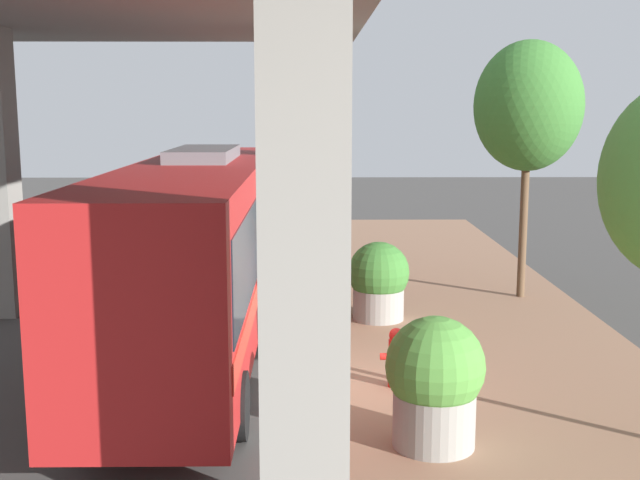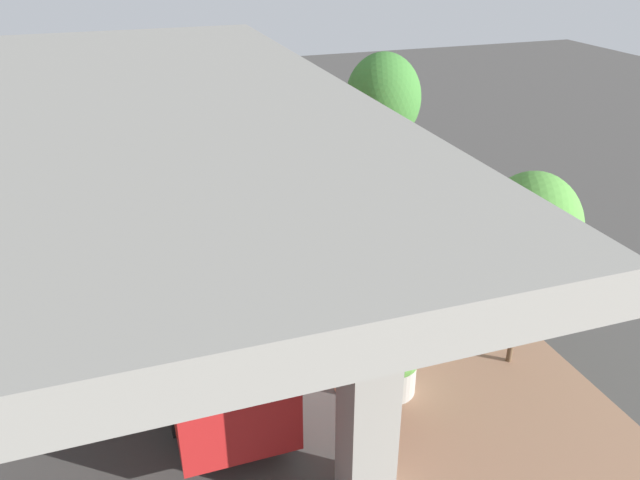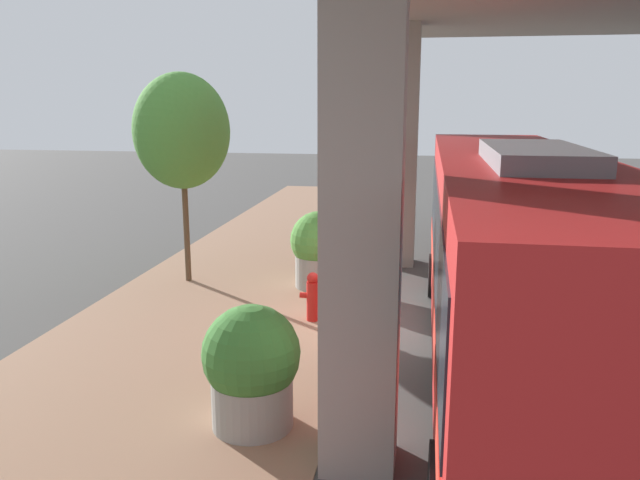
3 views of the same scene
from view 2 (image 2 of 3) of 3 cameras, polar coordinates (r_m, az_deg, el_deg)
name	(u,v)px [view 2 (image 2 of 3)]	position (r m, az deg, el deg)	size (l,w,h in m)	color
ground_plane	(310,345)	(16.81, -0.95, -9.55)	(80.00, 80.00, 0.00)	#474442
sidewalk_strip	(411,324)	(17.78, 8.36, -7.57)	(6.00, 40.00, 0.02)	#936B51
overpass	(121,138)	(13.48, -17.75, 8.86)	(9.40, 17.94, 6.98)	gray
bus	(192,254)	(17.09, -11.64, -1.24)	(2.52, 12.18, 3.86)	#B21E1E
fire_hydrant	(345,321)	(16.80, 2.26, -7.41)	(0.53, 0.26, 1.04)	red
planter_front	(299,240)	(20.17, -1.94, 0.01)	(1.35, 1.35, 1.76)	gray
planter_middle	(392,358)	(14.87, 6.64, -10.65)	(1.38, 1.38, 1.87)	gray
street_tree_near	(383,99)	(21.96, 5.78, 12.70)	(2.60, 2.60, 6.26)	brown
street_tree_far	(530,230)	(15.07, 18.67, 0.84)	(2.30, 2.30, 5.11)	brown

